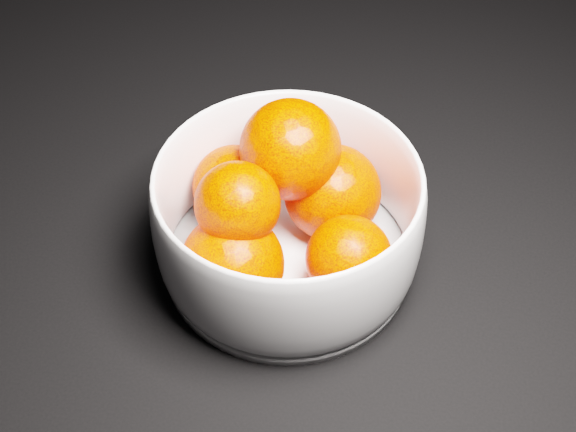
# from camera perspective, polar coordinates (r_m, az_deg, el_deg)

# --- Properties ---
(bowl) EXTENTS (0.19, 0.19, 0.09)m
(bowl) POSITION_cam_1_polar(r_m,az_deg,el_deg) (0.57, 0.00, -0.33)
(bowl) COLOR white
(bowl) RESTS_ON ground
(orange_pile) EXTENTS (0.15, 0.15, 0.11)m
(orange_pile) POSITION_cam_1_polar(r_m,az_deg,el_deg) (0.57, -0.45, 0.77)
(orange_pile) COLOR #FF2D00
(orange_pile) RESTS_ON bowl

